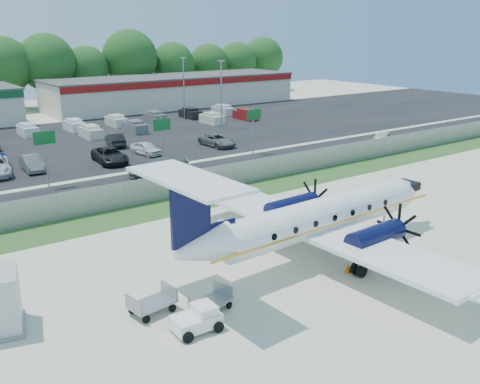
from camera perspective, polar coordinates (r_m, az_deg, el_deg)
ground at (r=32.95m, az=6.16°, el=-6.30°), size 170.00×170.00×0.00m
grass_verge at (r=42.02m, az=-4.80°, el=-1.06°), size 170.00×4.00×0.02m
access_road at (r=47.91m, az=-9.14°, el=1.05°), size 170.00×8.00×0.02m
parking_lot at (r=66.88m, az=-17.39°, el=5.00°), size 170.00×32.00×0.02m
perimeter_fence at (r=43.39m, az=-6.20°, el=0.85°), size 120.00×0.06×1.99m
building_east at (r=96.83m, az=-7.06°, el=10.68°), size 44.40×12.40×5.24m
sign_left at (r=47.86m, az=-20.09°, el=4.65°), size 1.80×0.26×5.00m
sign_mid at (r=51.82m, az=-8.34°, el=6.37°), size 1.80×0.26×5.00m
sign_right at (r=57.65m, az=1.45°, el=7.60°), size 1.80×0.26×5.00m
light_pole_ne at (r=73.07m, az=-2.02°, el=10.85°), size 0.90×0.35×9.09m
light_pole_se at (r=81.52m, az=-6.02°, el=11.40°), size 0.90×0.35×9.09m
tree_line at (r=99.34m, az=-23.87°, el=8.00°), size 112.00×6.00×14.00m
aircraft at (r=31.52m, az=8.28°, el=-2.67°), size 20.56×20.29×6.38m
pushback_tug at (r=24.62m, az=-4.52°, el=-13.33°), size 2.19×1.61×1.15m
baggage_cart_near at (r=26.22m, az=-9.37°, el=-11.58°), size 2.30×1.57×1.12m
baggage_cart_far at (r=26.05m, az=-3.10°, el=-11.63°), size 2.29×1.79×1.05m
cone_nose at (r=33.21m, az=18.38°, el=-6.49°), size 0.34×0.34×0.48m
cone_port_wing at (r=30.58m, az=11.45°, el=-7.97°), size 0.36×0.36×0.51m
cone_starboard_wing at (r=42.12m, az=0.03°, el=-0.62°), size 0.36×0.36×0.51m
road_car_mid at (r=50.04m, az=-8.60°, el=1.74°), size 6.08×4.20×1.63m
road_car_east at (r=65.09m, az=15.03°, el=4.87°), size 5.21×3.69×1.65m
parked_car_b at (r=54.95m, az=-21.23°, el=2.13°), size 1.80×4.61×1.50m
parked_car_c at (r=55.87m, az=-13.66°, el=3.04°), size 3.07×5.79×1.55m
parked_car_d at (r=58.75m, az=-9.95°, el=3.94°), size 2.32×4.33×1.40m
parked_car_e at (r=62.22m, az=-2.44°, el=4.90°), size 2.57×5.24×1.43m
parked_car_g at (r=63.87m, az=-13.11°, el=4.79°), size 2.57×4.88×1.53m
far_parking_rows at (r=71.57m, az=-18.70°, el=5.61°), size 56.00×10.00×1.60m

